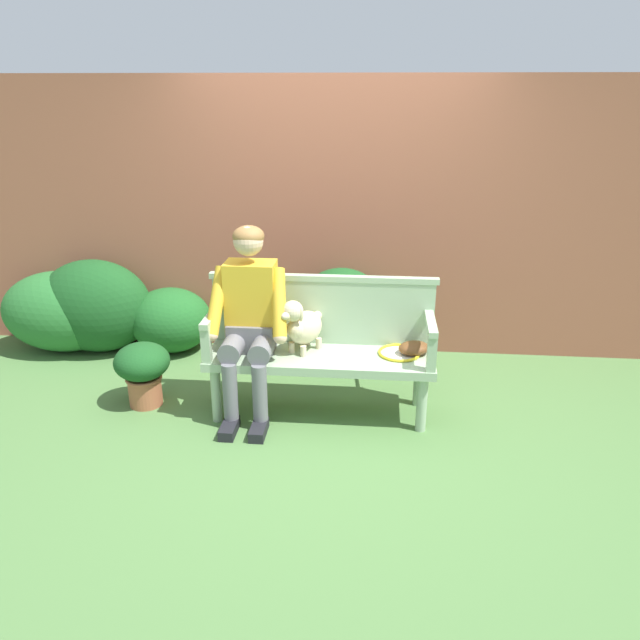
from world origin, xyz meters
name	(u,v)px	position (x,y,z in m)	size (l,w,h in m)	color
ground_plane	(320,412)	(0.00, 0.00, 0.00)	(40.00, 40.00, 0.00)	#4C753D
brick_garden_fence	(334,217)	(0.00, 1.30, 1.13)	(8.00, 0.30, 2.27)	#9E5642
hedge_bush_mid_right	(171,320)	(-1.39, 0.98, 0.28)	(0.71, 0.63, 0.56)	#1E5B23
hedge_bush_mid_left	(341,314)	(0.09, 0.96, 0.39)	(0.78, 0.61, 0.78)	#194C1E
hedge_bush_far_left	(95,306)	(-2.02, 0.92, 0.41)	(0.98, 0.66, 0.81)	#194C1E
hedge_bush_far_right	(63,311)	(-2.32, 0.91, 0.35)	(1.05, 0.68, 0.70)	#286B2D
garden_bench	(320,362)	(0.00, 0.00, 0.39)	(1.55, 0.48, 0.45)	#9EB793
bench_backrest	(323,309)	(0.00, 0.21, 0.71)	(1.59, 0.06, 0.50)	#9EB793
bench_armrest_left_end	(210,328)	(-0.74, -0.09, 0.65)	(0.06, 0.48, 0.28)	#9EB793
bench_armrest_right_end	(431,336)	(0.74, -0.09, 0.65)	(0.06, 0.48, 0.28)	#9EB793
person_seated	(250,315)	(-0.48, -0.01, 0.73)	(0.56, 0.64, 1.32)	black
dog_on_bench	(302,325)	(-0.13, 0.03, 0.65)	(0.31, 0.38, 0.40)	beige
tennis_racket	(399,351)	(0.54, 0.08, 0.46)	(0.32, 0.57, 0.03)	yellow
baseball_glove	(414,348)	(0.64, 0.06, 0.50)	(0.22, 0.17, 0.09)	brown
potted_plant	(143,368)	(-1.27, 0.00, 0.29)	(0.39, 0.39, 0.47)	#A85B3D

